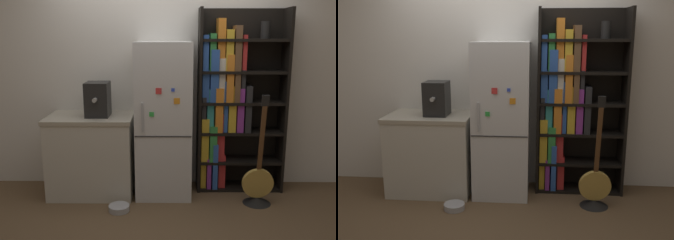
{
  "view_description": "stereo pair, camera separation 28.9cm",
  "coord_description": "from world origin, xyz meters",
  "views": [
    {
      "loc": [
        0.09,
        -3.81,
        1.74
      ],
      "look_at": [
        0.05,
        0.15,
        0.83
      ],
      "focal_mm": 40.0,
      "sensor_mm": 36.0,
      "label": 1
    },
    {
      "loc": [
        0.37,
        -3.79,
        1.74
      ],
      "look_at": [
        0.05,
        0.15,
        0.83
      ],
      "focal_mm": 40.0,
      "sensor_mm": 36.0,
      "label": 2
    }
  ],
  "objects": [
    {
      "name": "kitchen_counter",
      "position": [
        -0.79,
        0.14,
        0.44
      ],
      "size": [
        0.92,
        0.63,
        0.88
      ],
      "color": "beige",
      "rests_on": "ground_plane"
    },
    {
      "name": "guitar",
      "position": [
        0.99,
        -0.14,
        0.17
      ],
      "size": [
        0.33,
        0.29,
        1.18
      ],
      "color": "black",
      "rests_on": "ground_plane"
    },
    {
      "name": "wall_back",
      "position": [
        0.0,
        0.47,
        1.3
      ],
      "size": [
        8.0,
        0.05,
        2.6
      ],
      "color": "white",
      "rests_on": "ground_plane"
    },
    {
      "name": "pet_bowl",
      "position": [
        -0.44,
        -0.33,
        0.03
      ],
      "size": [
        0.21,
        0.21,
        0.06
      ],
      "color": "#B7B7BC",
      "rests_on": "ground_plane"
    },
    {
      "name": "refrigerator",
      "position": [
        -0.0,
        0.15,
        0.83
      ],
      "size": [
        0.59,
        0.62,
        1.67
      ],
      "color": "silver",
      "rests_on": "ground_plane"
    },
    {
      "name": "ground_plane",
      "position": [
        0.0,
        0.0,
        0.0
      ],
      "size": [
        16.0,
        16.0,
        0.0
      ],
      "primitive_type": "plane",
      "color": "brown"
    },
    {
      "name": "espresso_machine",
      "position": [
        -0.7,
        0.12,
        1.07
      ],
      "size": [
        0.24,
        0.34,
        0.37
      ],
      "color": "black",
      "rests_on": "kitchen_counter"
    },
    {
      "name": "bookshelf",
      "position": [
        0.73,
        0.31,
        0.99
      ],
      "size": [
        0.96,
        0.33,
        2.02
      ],
      "color": "black",
      "rests_on": "ground_plane"
    }
  ]
}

